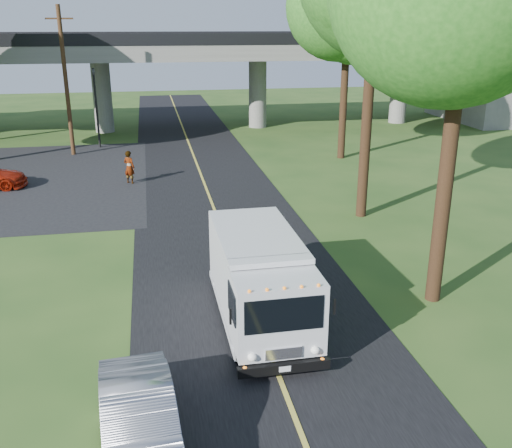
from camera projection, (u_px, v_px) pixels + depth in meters
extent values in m
plane|color=#294A1A|center=(262.00, 332.00, 15.48)|extent=(120.00, 120.00, 0.00)
cube|color=black|center=(217.00, 216.00, 24.74)|extent=(7.00, 90.00, 0.02)
cube|color=gold|center=(217.00, 216.00, 24.73)|extent=(0.12, 90.00, 0.01)
cube|color=slate|center=(180.00, 50.00, 43.14)|extent=(50.00, 9.00, 1.20)
cube|color=black|center=(183.00, 39.00, 38.76)|extent=(50.00, 0.25, 0.80)
cube|color=black|center=(176.00, 37.00, 46.91)|extent=(50.00, 0.25, 0.80)
cube|color=slate|center=(477.00, 85.00, 48.50)|extent=(4.00, 10.00, 6.00)
cylinder|color=slate|center=(102.00, 96.00, 43.19)|extent=(1.40, 1.40, 5.40)
cylinder|color=slate|center=(258.00, 93.00, 45.28)|extent=(1.40, 1.40, 5.40)
cylinder|color=slate|center=(399.00, 90.00, 47.37)|extent=(1.40, 1.40, 5.40)
cylinder|color=black|center=(97.00, 109.00, 37.66)|extent=(0.14, 0.14, 5.20)
imported|color=black|center=(94.00, 78.00, 36.99)|extent=(0.18, 0.22, 1.10)
cylinder|color=#472D19|center=(66.00, 83.00, 34.91)|extent=(0.26, 0.26, 9.00)
cube|color=#472D19|center=(59.00, 18.00, 33.68)|extent=(1.60, 0.10, 0.10)
cylinder|color=#382314|center=(445.00, 188.00, 16.20)|extent=(0.44, 0.44, 7.00)
cylinder|color=#382314|center=(366.00, 128.00, 23.62)|extent=(0.44, 0.44, 7.70)
cylinder|color=#382314|center=(343.00, 104.00, 34.48)|extent=(0.44, 0.44, 6.65)
sphere|color=#215F19|center=(348.00, 18.00, 32.85)|extent=(5.58, 5.58, 5.58)
sphere|color=#215F19|center=(359.00, 13.00, 32.47)|extent=(4.96, 4.96, 4.96)
cube|color=silver|center=(255.00, 262.00, 16.26)|extent=(2.16, 3.91, 1.99)
cube|color=silver|center=(276.00, 310.00, 13.75)|extent=(2.14, 1.61, 1.82)
cube|color=black|center=(284.00, 315.00, 12.93)|extent=(1.86, 0.09, 0.84)
cube|color=black|center=(284.00, 368.00, 13.30)|extent=(2.22, 0.18, 0.25)
cube|color=silver|center=(257.00, 306.00, 16.34)|extent=(2.17, 5.15, 0.16)
cylinder|color=black|center=(239.00, 346.00, 14.08)|extent=(0.25, 0.80, 0.80)
cylinder|color=black|center=(309.00, 339.00, 14.41)|extent=(0.25, 0.80, 0.80)
cylinder|color=black|center=(219.00, 283.00, 17.52)|extent=(0.25, 0.80, 0.80)
cylinder|color=black|center=(276.00, 278.00, 17.85)|extent=(0.25, 0.80, 0.80)
imported|color=gray|center=(139.00, 423.00, 10.96)|extent=(1.78, 4.17, 1.34)
imported|color=gray|center=(129.00, 167.00, 29.61)|extent=(0.75, 0.71, 1.73)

